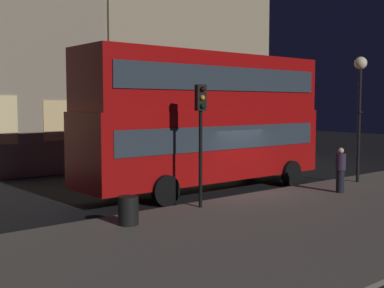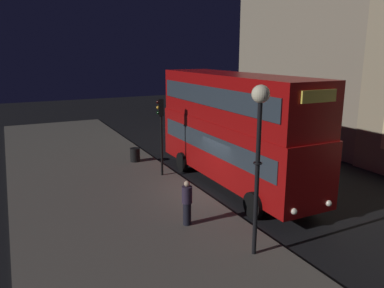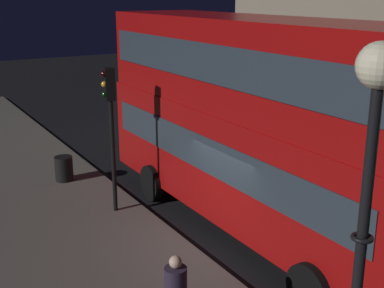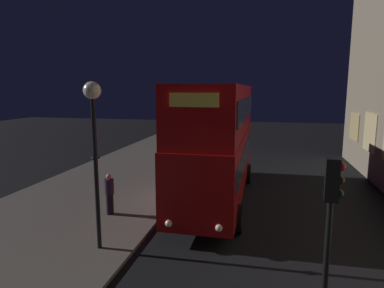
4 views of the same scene
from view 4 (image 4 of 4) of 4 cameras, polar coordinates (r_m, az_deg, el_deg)
ground_plane at (r=16.17m, az=-0.53°, el=-9.73°), size 80.00×80.00×0.00m
sidewalk_slab at (r=17.76m, az=-15.73°, el=-8.11°), size 44.00×8.22×0.12m
double_decker_bus at (r=15.84m, az=4.48°, el=1.27°), size 11.12×2.95×5.47m
traffic_light_near_kerb at (r=18.92m, az=-2.57°, el=2.48°), size 0.38×0.40×4.03m
traffic_light_far_side at (r=7.23m, az=22.72°, el=-11.03°), size 0.35×0.38×4.00m
street_lamp at (r=10.75m, az=-16.55°, el=3.34°), size 0.54×0.54×5.42m
pedestrian at (r=14.37m, az=-14.01°, el=-8.28°), size 0.39×0.39×1.73m
litter_bin at (r=22.42m, az=-1.62°, el=-2.88°), size 0.59×0.59×0.81m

